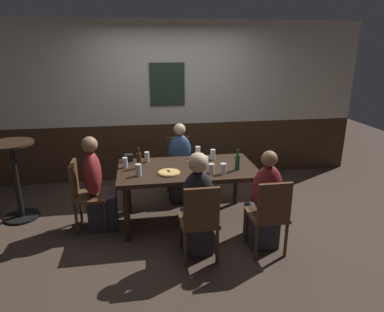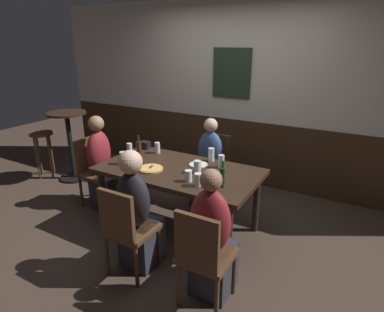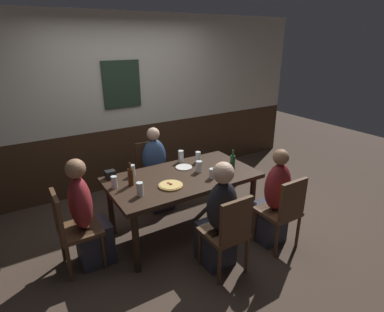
% 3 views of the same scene
% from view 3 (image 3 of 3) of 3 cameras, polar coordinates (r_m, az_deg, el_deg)
% --- Properties ---
extents(ground_plane, '(12.00, 12.00, 0.00)m').
position_cam_3_polar(ground_plane, '(4.00, -1.65, -13.32)').
color(ground_plane, '#423328').
extents(wall_back, '(6.40, 0.13, 2.60)m').
position_cam_3_polar(wall_back, '(4.90, -11.74, 9.34)').
color(wall_back, '#3D2819').
rests_on(wall_back, ground_plane).
extents(dining_table, '(1.73, 0.93, 0.74)m').
position_cam_3_polar(dining_table, '(3.67, -1.75, -4.75)').
color(dining_table, black).
rests_on(dining_table, ground_plane).
extents(chair_mid_far, '(0.40, 0.40, 0.88)m').
position_cam_3_polar(chair_mid_far, '(4.46, -7.46, -2.44)').
color(chair_mid_far, '#513521').
rests_on(chair_mid_far, ground_plane).
extents(chair_right_near, '(0.40, 0.40, 0.88)m').
position_cam_3_polar(chair_right_near, '(3.58, 16.46, -9.37)').
color(chair_right_near, '#513521').
rests_on(chair_right_near, ground_plane).
extents(chair_head_west, '(0.40, 0.40, 0.88)m').
position_cam_3_polar(chair_head_west, '(3.38, -21.26, -11.96)').
color(chair_head_west, '#513521').
rests_on(chair_head_west, ground_plane).
extents(chair_mid_near, '(0.40, 0.40, 0.88)m').
position_cam_3_polar(chair_mid_near, '(3.12, 6.71, -13.47)').
color(chair_mid_near, '#513521').
rests_on(chair_mid_near, ground_plane).
extents(person_mid_far, '(0.34, 0.37, 1.14)m').
position_cam_3_polar(person_mid_far, '(4.33, -6.54, -3.44)').
color(person_mid_far, '#2D2D38').
rests_on(person_mid_far, ground_plane).
extents(person_right_near, '(0.34, 0.37, 1.16)m').
position_cam_3_polar(person_right_near, '(3.68, 14.57, -8.53)').
color(person_right_near, '#2D2D38').
rests_on(person_right_near, ground_plane).
extents(person_head_west, '(0.37, 0.34, 1.19)m').
position_cam_3_polar(person_head_west, '(3.40, -18.60, -11.26)').
color(person_head_west, '#2D2D38').
rests_on(person_head_west, ground_plane).
extents(person_mid_near, '(0.34, 0.37, 1.17)m').
position_cam_3_polar(person_mid_near, '(3.22, 4.91, -12.07)').
color(person_mid_near, '#2D2D38').
rests_on(person_mid_near, ground_plane).
extents(pizza, '(0.27, 0.27, 0.03)m').
position_cam_3_polar(pizza, '(3.39, -3.94, -5.39)').
color(pizza, tan).
rests_on(pizza, dining_table).
extents(pint_glass_amber, '(0.07, 0.07, 0.12)m').
position_cam_3_polar(pint_glass_amber, '(3.56, 3.73, -3.30)').
color(pint_glass_amber, silver).
rests_on(pint_glass_amber, dining_table).
extents(tumbler_water, '(0.06, 0.06, 0.13)m').
position_cam_3_polar(tumbler_water, '(3.44, -14.08, -4.78)').
color(tumbler_water, silver).
rests_on(tumbler_water, dining_table).
extents(pint_glass_pale, '(0.08, 0.08, 0.13)m').
position_cam_3_polar(pint_glass_pale, '(3.72, 1.31, -2.06)').
color(pint_glass_pale, silver).
rests_on(pint_glass_pale, dining_table).
extents(tumbler_short, '(0.07, 0.07, 0.13)m').
position_cam_3_polar(tumbler_short, '(3.60, 5.92, -3.01)').
color(tumbler_short, silver).
rests_on(tumbler_short, dining_table).
extents(highball_clear, '(0.07, 0.07, 0.13)m').
position_cam_3_polar(highball_clear, '(3.68, -10.90, -2.73)').
color(highball_clear, silver).
rests_on(highball_clear, dining_table).
extents(beer_glass_half, '(0.07, 0.07, 0.14)m').
position_cam_3_polar(beer_glass_half, '(3.22, -9.53, -6.16)').
color(beer_glass_half, silver).
rests_on(beer_glass_half, dining_table).
extents(pint_glass_stout, '(0.07, 0.07, 0.15)m').
position_cam_3_polar(pint_glass_stout, '(4.01, -2.05, -0.18)').
color(pint_glass_stout, silver).
rests_on(pint_glass_stout, dining_table).
extents(beer_glass_tall, '(0.07, 0.07, 0.14)m').
position_cam_3_polar(beer_glass_tall, '(4.00, 1.13, -0.26)').
color(beer_glass_tall, silver).
rests_on(beer_glass_tall, dining_table).
extents(beer_bottle_green, '(0.06, 0.06, 0.26)m').
position_cam_3_polar(beer_bottle_green, '(3.77, 7.46, -1.17)').
color(beer_bottle_green, '#194723').
rests_on(beer_bottle_green, dining_table).
extents(beer_bottle_brown, '(0.06, 0.06, 0.26)m').
position_cam_3_polar(beer_bottle_brown, '(3.44, -11.20, -3.68)').
color(beer_bottle_brown, '#42230F').
rests_on(beer_bottle_brown, dining_table).
extents(plate_white_large, '(0.20, 0.20, 0.01)m').
position_cam_3_polar(plate_white_large, '(3.85, -1.51, -2.08)').
color(plate_white_large, white).
rests_on(plate_white_large, dining_table).
extents(condiment_caddy, '(0.11, 0.09, 0.09)m').
position_cam_3_polar(condiment_caddy, '(3.68, -14.77, -3.28)').
color(condiment_caddy, black).
rests_on(condiment_caddy, dining_table).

